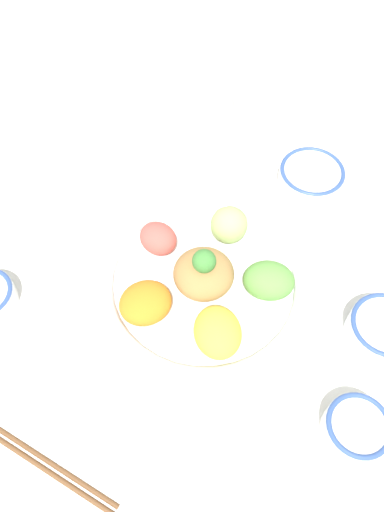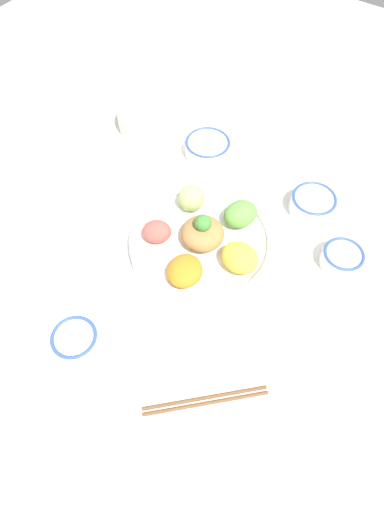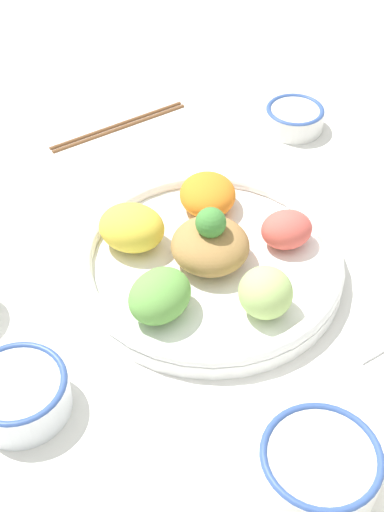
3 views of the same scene
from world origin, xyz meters
The scene contains 8 objects.
ground_plane centered at (0.00, 0.00, 0.00)m, with size 2.40×2.40×0.00m, color white.
salad_platter centered at (-0.02, -0.03, 0.03)m, with size 0.33×0.33×0.10m.
rice_bowl_blue centered at (-0.18, 0.22, 0.02)m, with size 0.12×0.12×0.04m.
sauce_bowl_dark centered at (0.25, 0.10, 0.02)m, with size 0.09×0.09×0.04m.
rice_bowl_plain centered at (0.13, 0.20, 0.03)m, with size 0.10×0.10×0.05m.
side_serving_bowl centered at (-0.36, 0.24, 0.03)m, with size 0.19×0.19×0.06m.
chopsticks_pair_near centered at (0.17, -0.31, 0.00)m, with size 0.18×0.17×0.01m.
serving_spoon_main centered at (-0.27, 0.02, 0.00)m, with size 0.11×0.11×0.01m.
Camera 1 is at (0.34, -0.16, 0.71)m, focal length 35.00 mm.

